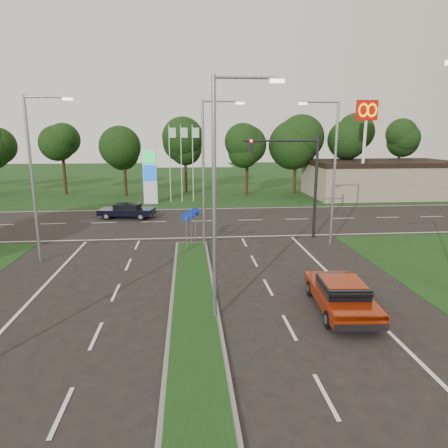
{
  "coord_description": "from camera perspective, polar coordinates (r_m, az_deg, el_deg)",
  "views": [
    {
      "loc": [
        -0.13,
        -8.31,
        6.98
      ],
      "look_at": [
        1.79,
        12.96,
        2.2
      ],
      "focal_mm": 32.0,
      "sensor_mm": 36.0,
      "label": 1
    }
  ],
  "objects": [
    {
      "name": "mcdonalds_sign",
      "position": [
        44.19,
        19.61,
        13.22
      ],
      "size": [
        2.2,
        0.47,
        10.4
      ],
      "color": "silver",
      "rests_on": "ground"
    },
    {
      "name": "commercial_building",
      "position": [
        49.78,
        21.4,
        6.02
      ],
      "size": [
        16.0,
        9.0,
        4.0
      ],
      "primitive_type": "cube",
      "color": "gray",
      "rests_on": "ground"
    },
    {
      "name": "median_kerb",
      "position": [
        14.12,
        -4.13,
        -16.77
      ],
      "size": [
        2.0,
        26.0,
        0.12
      ],
      "primitive_type": "cube",
      "color": "slate",
      "rests_on": "ground"
    },
    {
      "name": "streetlight_right_far",
      "position": [
        25.97,
        15.13,
        7.98
      ],
      "size": [
        2.53,
        0.22,
        9.0
      ],
      "rotation": [
        0.0,
        0.0,
        3.14
      ],
      "color": "gray",
      "rests_on": "ground"
    },
    {
      "name": "median_signs",
      "position": [
        25.27,
        -4.74,
        0.54
      ],
      "size": [
        1.16,
        1.76,
        2.38
      ],
      "color": "gray",
      "rests_on": "ground"
    },
    {
      "name": "gas_pylon",
      "position": [
        41.69,
        -10.25,
        7.21
      ],
      "size": [
        5.8,
        1.26,
        8.0
      ],
      "color": "silver",
      "rests_on": "ground"
    },
    {
      "name": "cross_road",
      "position": [
        33.06,
        -4.81,
        0.38
      ],
      "size": [
        160.0,
        12.0,
        0.02
      ],
      "primitive_type": "cube",
      "color": "black",
      "rests_on": "ground"
    },
    {
      "name": "red_sedan",
      "position": [
        16.99,
        16.4,
        -9.61
      ],
      "size": [
        2.31,
        4.9,
        1.31
      ],
      "rotation": [
        0.0,
        0.0,
        -0.08
      ],
      "color": "maroon",
      "rests_on": "ground"
    },
    {
      "name": "streetlight_median_near",
      "position": [
        14.48,
        -0.62,
        5.06
      ],
      "size": [
        2.53,
        0.22,
        9.0
      ],
      "color": "gray",
      "rests_on": "ground"
    },
    {
      "name": "traffic_signal",
      "position": [
        27.41,
        10.45,
        7.54
      ],
      "size": [
        5.1,
        0.42,
        7.0
      ],
      "color": "black",
      "rests_on": "ground"
    },
    {
      "name": "navy_sedan",
      "position": [
        35.01,
        -13.7,
        1.88
      ],
      "size": [
        4.82,
        2.62,
        1.26
      ],
      "rotation": [
        0.0,
        0.0,
        1.4
      ],
      "color": "black",
      "rests_on": "ground"
    },
    {
      "name": "ground",
      "position": [
        10.86,
        -3.65,
        -27.45
      ],
      "size": [
        160.0,
        160.0,
        0.0
      ],
      "primitive_type": "plane",
      "color": "black",
      "rests_on": "ground"
    },
    {
      "name": "verge_far",
      "position": [
        63.69,
        -5.04,
        6.28
      ],
      "size": [
        160.0,
        50.0,
        0.02
      ],
      "primitive_type": "cube",
      "color": "#173411",
      "rests_on": "ground"
    },
    {
      "name": "treeline_far",
      "position": [
        48.24,
        -5.0,
        12.4
      ],
      "size": [
        6.0,
        6.0,
        9.9
      ],
      "color": "black",
      "rests_on": "ground"
    },
    {
      "name": "streetlight_left_far",
      "position": [
        23.83,
        -25.37,
        6.83
      ],
      "size": [
        2.53,
        0.22,
        9.0
      ],
      "color": "gray",
      "rests_on": "ground"
    },
    {
      "name": "streetlight_median_far",
      "position": [
        24.41,
        -2.5,
        8.13
      ],
      "size": [
        2.53,
        0.22,
        9.0
      ],
      "color": "gray",
      "rests_on": "ground"
    }
  ]
}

